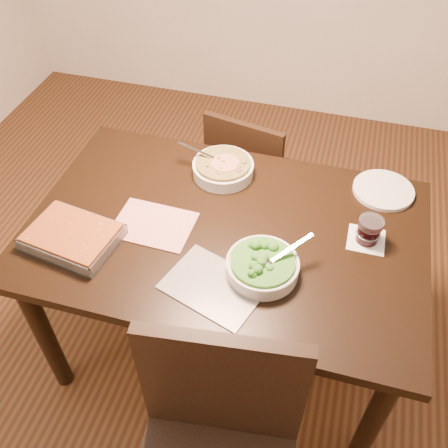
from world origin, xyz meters
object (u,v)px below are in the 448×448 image
Objects in this scene: broccoli_bowl at (263,266)px; dinner_plate at (383,190)px; wine_tumbler at (369,230)px; chair_far at (250,174)px; baking_dish at (73,237)px; stew_bowl at (223,168)px; table at (226,246)px.

broccoli_bowl reaches higher than dinner_plate.
broccoli_bowl is at bearing -143.31° from wine_tumbler.
baking_dish is at bearing 75.22° from chair_far.
baking_dish is (-0.40, -0.49, -0.01)m from stew_bowl.
chair_far is (-0.23, 0.82, -0.33)m from broccoli_bowl.
chair_far is at bearing 105.40° from broccoli_bowl.
baking_dish is 1.02m from chair_far.
dinner_plate is at bearing 54.74° from broccoli_bowl.
baking_dish reaches higher than dinner_plate.
table is 0.69m from chair_far.
broccoli_bowl is 1.04× the size of dinner_plate.
wine_tumbler is (0.32, 0.24, 0.02)m from broccoli_bowl.
wine_tumbler is at bearing 144.52° from chair_far.
baking_dish is (-0.65, -0.05, -0.01)m from broccoli_bowl.
table is at bearing -72.47° from stew_bowl.
baking_dish is at bearing -129.21° from stew_bowl.
chair_far is (0.03, 0.38, -0.33)m from stew_bowl.
table is 0.64m from dinner_plate.
table is at bearing -146.41° from dinner_plate.
chair_far is (0.43, 0.86, -0.33)m from baking_dish.
broccoli_bowl is 0.91m from chair_far.
dinner_plate is (0.62, 0.07, -0.03)m from stew_bowl.
table is 0.51m from wine_tumbler.
baking_dish is at bearing -157.33° from table.
stew_bowl is 0.51m from broccoli_bowl.
table is at bearing 106.65° from chair_far.
wine_tumbler reaches higher than table.
stew_bowl is 1.13× the size of broccoli_bowl.
dinner_plate is (1.01, 0.55, -0.02)m from baking_dish.
table is 14.90× the size of wine_tumbler.
dinner_plate is (0.53, 0.35, 0.10)m from table.
dinner_plate is 0.28× the size of chair_far.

